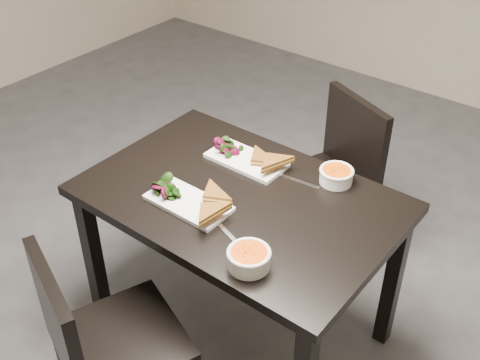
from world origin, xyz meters
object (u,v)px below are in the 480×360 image
at_px(soup_bowl_near, 249,258).
at_px(plate_near, 188,203).
at_px(plate_far, 246,160).
at_px(soup_bowl_far, 336,175).
at_px(chair_far, 333,172).
at_px(chair_near, 99,340).
at_px(table, 240,215).

bearing_deg(soup_bowl_near, plate_near, 162.17).
height_order(soup_bowl_near, plate_far, soup_bowl_near).
relative_size(plate_far, soup_bowl_far, 2.43).
bearing_deg(chair_far, plate_near, -75.73).
bearing_deg(plate_far, chair_near, -87.80).
bearing_deg(soup_bowl_near, chair_far, 103.74).
bearing_deg(plate_far, plate_near, -89.03).
bearing_deg(chair_near, plate_far, 113.09).
distance_m(table, soup_bowl_near, 0.42).
xyz_separation_m(plate_near, soup_bowl_far, (0.36, 0.47, 0.03)).
bearing_deg(table, soup_bowl_near, -47.61).
xyz_separation_m(table, soup_bowl_far, (0.25, 0.30, 0.13)).
distance_m(chair_far, plate_near, 0.93).
bearing_deg(plate_near, chair_far, 81.17).
distance_m(chair_near, plate_near, 0.58).
height_order(chair_near, plate_far, chair_near).
distance_m(soup_bowl_near, soup_bowl_far, 0.59).
bearing_deg(chair_near, table, 103.65).
bearing_deg(chair_far, chair_near, -71.37).
distance_m(table, chair_near, 0.71).
distance_m(plate_near, soup_bowl_far, 0.59).
height_order(table, soup_bowl_far, soup_bowl_far).
xyz_separation_m(table, chair_near, (-0.09, -0.68, -0.17)).
relative_size(plate_near, soup_bowl_near, 2.21).
relative_size(table, chair_far, 1.41).
height_order(table, soup_bowl_near, soup_bowl_near).
distance_m(chair_far, plate_far, 0.60).
bearing_deg(plate_near, table, 56.01).
bearing_deg(chair_near, plate_near, 113.96).
height_order(chair_far, soup_bowl_near, chair_far).
relative_size(chair_near, soup_bowl_far, 6.22).
height_order(chair_far, soup_bowl_far, chair_far).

